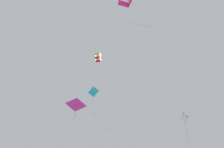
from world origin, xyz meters
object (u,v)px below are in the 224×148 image
at_px(kite_diamond_low_drifter, 94,92).
at_px(kite_diamond_highest, 185,119).
at_px(kite_delta_near_left, 76,105).
at_px(kite_box_far_centre, 98,57).

height_order(kite_diamond_low_drifter, kite_diamond_highest, kite_diamond_low_drifter).
bearing_deg(kite_diamond_low_drifter, kite_diamond_highest, 7.27).
bearing_deg(kite_diamond_highest, kite_delta_near_left, 156.22).
relative_size(kite_delta_near_left, kite_diamond_highest, 0.43).
bearing_deg(kite_box_far_centre, kite_delta_near_left, 145.38).
bearing_deg(kite_diamond_low_drifter, kite_delta_near_left, 117.28).
distance_m(kite_diamond_highest, kite_box_far_centre, 19.57).
xyz_separation_m(kite_delta_near_left, kite_diamond_highest, (-0.91, -16.56, -7.63)).
bearing_deg(kite_delta_near_left, kite_diamond_highest, -34.67).
bearing_deg(kite_diamond_low_drifter, kite_box_far_centre, 91.97).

